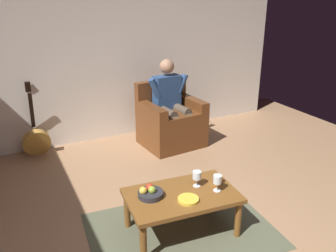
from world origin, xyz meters
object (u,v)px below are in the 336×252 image
at_px(wine_glass_near, 197,176).
at_px(person_seated, 171,100).
at_px(fruit_bowl, 150,193).
at_px(candle_jar, 218,179).
at_px(armchair, 170,122).
at_px(coffee_table, 182,199).
at_px(decorative_dish, 188,199).
at_px(wine_glass_far, 217,180).
at_px(guitar, 36,140).

bearing_deg(wine_glass_near, person_seated, -109.57).
xyz_separation_m(wine_glass_near, fruit_bowl, (0.47, -0.03, -0.07)).
bearing_deg(candle_jar, wine_glass_near, -11.26).
xyz_separation_m(armchair, coffee_table, (0.83, 1.88, 0.01)).
bearing_deg(decorative_dish, coffee_table, -91.17).
bearing_deg(wine_glass_near, coffee_table, 16.93).
distance_m(fruit_bowl, decorative_dish, 0.35).
xyz_separation_m(person_seated, wine_glass_near, (0.64, 1.81, -0.17)).
relative_size(armchair, coffee_table, 0.87).
xyz_separation_m(coffee_table, decorative_dish, (0.00, 0.12, 0.07)).
relative_size(person_seated, decorative_dish, 6.61).
relative_size(coffee_table, decorative_dish, 5.61).
distance_m(wine_glass_near, wine_glass_far, 0.20).
relative_size(person_seated, wine_glass_far, 7.74).
bearing_deg(coffee_table, wine_glass_far, 162.84).
height_order(guitar, candle_jar, guitar).
bearing_deg(coffee_table, candle_jar, -177.73).
xyz_separation_m(armchair, person_seated, (-0.00, 0.02, 0.34)).
height_order(wine_glass_near, wine_glass_far, wine_glass_far).
bearing_deg(coffee_table, person_seated, -114.04).
xyz_separation_m(coffee_table, fruit_bowl, (0.28, -0.09, 0.09)).
distance_m(armchair, decorative_dish, 2.18).
bearing_deg(coffee_table, armchair, -113.84).
relative_size(guitar, candle_jar, 12.08).
bearing_deg(wine_glass_far, person_seated, -104.79).
relative_size(guitar, fruit_bowl, 4.42).
relative_size(guitar, decorative_dish, 5.37).
distance_m(person_seated, candle_jar, 1.92).
relative_size(wine_glass_near, fruit_bowl, 0.68).
xyz_separation_m(guitar, wine_glass_near, (-1.17, 2.31, 0.29)).
height_order(armchair, guitar, guitar).
bearing_deg(guitar, fruit_bowl, 107.26).
height_order(fruit_bowl, candle_jar, fruit_bowl).
xyz_separation_m(guitar, decorative_dish, (-0.98, 2.49, 0.19)).
bearing_deg(wine_glass_far, fruit_bowl, -17.39).
relative_size(wine_glass_near, decorative_dish, 0.82).
bearing_deg(candle_jar, decorative_dish, 19.08).
bearing_deg(decorative_dish, wine_glass_far, -175.26).
bearing_deg(person_seated, coffee_table, 61.02).
height_order(armchair, candle_jar, armchair).
xyz_separation_m(decorative_dish, candle_jar, (-0.40, -0.14, 0.03)).
xyz_separation_m(guitar, wine_glass_far, (-1.30, 2.46, 0.29)).
bearing_deg(person_seated, decorative_dish, 62.29).
xyz_separation_m(wine_glass_far, decorative_dish, (0.32, 0.03, -0.10)).
bearing_deg(decorative_dish, armchair, -112.58).
relative_size(person_seated, fruit_bowl, 5.44).
xyz_separation_m(person_seated, wine_glass_far, (0.52, 1.97, -0.16)).
distance_m(coffee_table, wine_glass_near, 0.26).
bearing_deg(candle_jar, fruit_bowl, -6.08).
bearing_deg(wine_glass_near, armchair, -109.39).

